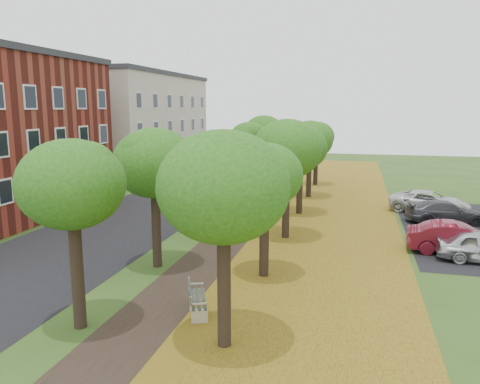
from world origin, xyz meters
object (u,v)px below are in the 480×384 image
Objects in this scene: bench at (196,299)px; car_red at (457,239)px; car_grey at (446,212)px; car_white at (429,202)px.

car_red reaches higher than bench.
bench is at bearing 137.39° from car_grey.
car_red reaches higher than car_white.
car_grey is at bearing -1.99° from car_red.
bench is 20.99m from car_white.
car_grey is 0.91× the size of car_white.
bench is 13.56m from car_red.
car_red is 6.42m from car_grey.
bench is 0.43× the size of car_grey.
bench is at bearing 165.61° from car_white.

